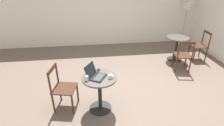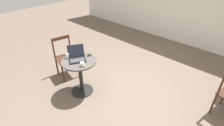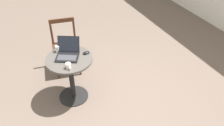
{
  "view_description": "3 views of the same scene",
  "coord_description": "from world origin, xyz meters",
  "px_view_note": "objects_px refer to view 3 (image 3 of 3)",
  "views": [
    {
      "loc": [
        -0.84,
        -3.24,
        2.47
      ],
      "look_at": [
        -0.4,
        0.17,
        0.71
      ],
      "focal_mm": 28.0,
      "sensor_mm": 36.0,
      "label": 1
    },
    {
      "loc": [
        1.65,
        -2.09,
        2.46
      ],
      "look_at": [
        -0.37,
        0.08,
        0.6
      ],
      "focal_mm": 28.0,
      "sensor_mm": 36.0,
      "label": 2
    },
    {
      "loc": [
        2.04,
        -1.18,
        2.84
      ],
      "look_at": [
        -0.45,
        0.09,
        0.67
      ],
      "focal_mm": 40.0,
      "sensor_mm": 36.0,
      "label": 3
    }
  ],
  "objects_px": {
    "cafe_table_near": "(71,71)",
    "mouse": "(86,53)",
    "mug": "(68,66)",
    "chair_near_left": "(65,47)",
    "laptop": "(68,53)",
    "drinking_glass": "(57,49)"
  },
  "relations": [
    {
      "from": "cafe_table_near",
      "to": "mouse",
      "type": "bearing_deg",
      "value": 89.54
    },
    {
      "from": "chair_near_left",
      "to": "mouse",
      "type": "bearing_deg",
      "value": 8.1
    },
    {
      "from": "mouse",
      "to": "mug",
      "type": "height_order",
      "value": "mug"
    },
    {
      "from": "mouse",
      "to": "drinking_glass",
      "type": "relative_size",
      "value": 1.01
    },
    {
      "from": "mug",
      "to": "cafe_table_near",
      "type": "bearing_deg",
      "value": 160.44
    },
    {
      "from": "laptop",
      "to": "chair_near_left",
      "type": "bearing_deg",
      "value": 167.58
    },
    {
      "from": "cafe_table_near",
      "to": "chair_near_left",
      "type": "bearing_deg",
      "value": 167.93
    },
    {
      "from": "cafe_table_near",
      "to": "drinking_glass",
      "type": "distance_m",
      "value": 0.37
    },
    {
      "from": "cafe_table_near",
      "to": "mug",
      "type": "bearing_deg",
      "value": -19.56
    },
    {
      "from": "cafe_table_near",
      "to": "mouse",
      "type": "relative_size",
      "value": 7.53
    },
    {
      "from": "drinking_glass",
      "to": "chair_near_left",
      "type": "bearing_deg",
      "value": 153.93
    },
    {
      "from": "cafe_table_near",
      "to": "mouse",
      "type": "xyz_separation_m",
      "value": [
        0.0,
        0.26,
        0.24
      ]
    },
    {
      "from": "chair_near_left",
      "to": "mug",
      "type": "bearing_deg",
      "value": -13.76
    },
    {
      "from": "cafe_table_near",
      "to": "chair_near_left",
      "type": "xyz_separation_m",
      "value": [
        -0.73,
        0.16,
        -0.07
      ]
    },
    {
      "from": "mouse",
      "to": "drinking_glass",
      "type": "bearing_deg",
      "value": -123.35
    },
    {
      "from": "mouse",
      "to": "cafe_table_near",
      "type": "bearing_deg",
      "value": -90.46
    },
    {
      "from": "laptop",
      "to": "mug",
      "type": "relative_size",
      "value": 4.08
    },
    {
      "from": "drinking_glass",
      "to": "mouse",
      "type": "bearing_deg",
      "value": 56.65
    },
    {
      "from": "laptop",
      "to": "drinking_glass",
      "type": "bearing_deg",
      "value": -148.55
    },
    {
      "from": "cafe_table_near",
      "to": "drinking_glass",
      "type": "relative_size",
      "value": 7.6
    },
    {
      "from": "chair_near_left",
      "to": "laptop",
      "type": "xyz_separation_m",
      "value": [
        0.66,
        -0.15,
        0.34
      ]
    },
    {
      "from": "cafe_table_near",
      "to": "chair_near_left",
      "type": "relative_size",
      "value": 0.82
    }
  ]
}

